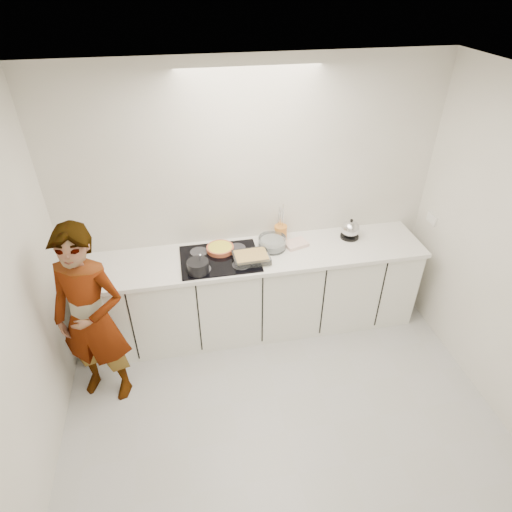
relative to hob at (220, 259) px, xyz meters
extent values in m
cube|color=#B4B4B4|center=(0.35, -1.26, -0.92)|extent=(3.60, 3.20, 0.00)
cube|color=white|center=(0.35, -1.26, 1.68)|extent=(3.60, 3.20, 0.00)
cube|color=white|center=(0.35, 0.34, 0.38)|extent=(3.60, 0.00, 2.60)
cube|color=white|center=(2.14, 0.07, 0.15)|extent=(0.02, 0.15, 0.09)
cube|color=white|center=(0.35, 0.02, -0.48)|extent=(3.20, 0.58, 0.87)
cube|color=white|center=(0.35, 0.02, -0.03)|extent=(3.24, 0.64, 0.04)
cube|color=black|center=(0.00, 0.00, 0.00)|extent=(0.72, 0.54, 0.01)
cylinder|color=#BE5836|center=(0.02, 0.12, 0.03)|extent=(0.33, 0.33, 0.04)
cylinder|color=yellow|center=(0.02, 0.12, 0.04)|extent=(0.29, 0.29, 0.01)
cylinder|color=black|center=(-0.21, -0.17, 0.06)|extent=(0.19, 0.19, 0.11)
cylinder|color=silver|center=(-0.19, -0.15, 0.11)|extent=(0.03, 0.08, 0.16)
cube|color=silver|center=(0.28, -0.09, 0.04)|extent=(0.34, 0.25, 0.06)
cube|color=tan|center=(0.28, -0.09, 0.06)|extent=(0.30, 0.22, 0.02)
cylinder|color=silver|center=(0.51, 0.09, 0.05)|extent=(0.32, 0.32, 0.12)
cylinder|color=white|center=(0.51, 0.09, 0.04)|extent=(0.27, 0.27, 0.06)
cube|color=white|center=(0.75, 0.10, 0.01)|extent=(0.25, 0.21, 0.04)
cylinder|color=black|center=(1.32, 0.14, 0.00)|extent=(0.20, 0.20, 0.02)
sphere|color=silver|center=(1.32, 0.14, 0.09)|extent=(0.19, 0.19, 0.18)
sphere|color=black|center=(1.32, 0.14, 0.19)|extent=(0.03, 0.03, 0.03)
cylinder|color=orange|center=(0.63, 0.22, 0.07)|extent=(0.15, 0.15, 0.16)
imported|color=white|center=(-1.09, -0.53, -0.08)|extent=(0.71, 0.58, 1.68)
camera|label=1|loc=(-0.28, -3.24, 2.26)|focal=30.00mm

